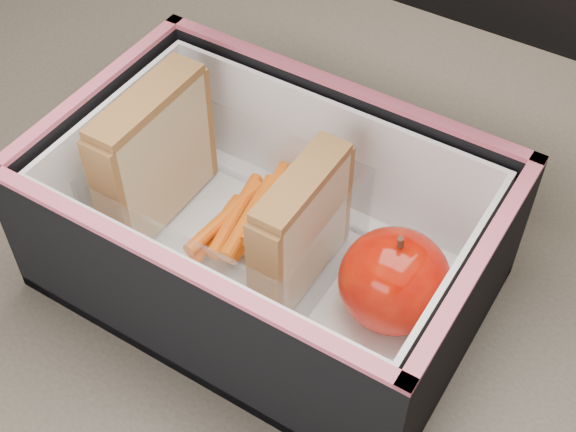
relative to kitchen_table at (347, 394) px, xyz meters
name	(u,v)px	position (x,y,z in m)	size (l,w,h in m)	color
kitchen_table	(347,394)	(0.00, 0.00, 0.00)	(1.20, 0.80, 0.75)	brown
lunch_bag	(272,214)	(-0.08, 0.01, 0.16)	(0.30, 0.32, 0.27)	black
plastic_tub	(227,210)	(-0.11, 0.01, 0.14)	(0.17, 0.12, 0.07)	white
sandwich_left	(154,156)	(-0.17, 0.01, 0.16)	(0.03, 0.10, 0.11)	#D1BA85
sandwich_right	(301,229)	(-0.05, 0.01, 0.16)	(0.02, 0.09, 0.10)	#D1BA85
carrot_sticks	(245,217)	(-0.11, 0.02, 0.12)	(0.05, 0.12, 0.03)	orange
paper_napkin	(385,314)	(0.02, 0.01, 0.11)	(0.07, 0.07, 0.01)	white
red_apple	(394,281)	(0.02, 0.01, 0.15)	(0.08, 0.08, 0.08)	#9B0000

